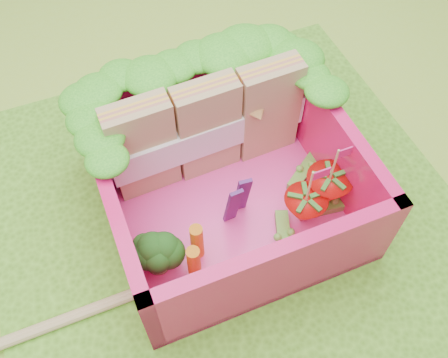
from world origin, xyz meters
TOP-DOWN VIEW (x-y plane):
  - ground at (0.00, 0.00)m, footprint 14.00×14.00m
  - placemat at (0.00, 0.00)m, footprint 2.60×2.60m
  - bento_floor at (0.03, 0.07)m, footprint 1.30×1.30m
  - bento_box at (0.03, 0.07)m, footprint 1.30×1.30m
  - lettuce_ruffle at (0.03, 0.54)m, footprint 1.43×0.77m
  - sandwich_stack at (0.03, 0.35)m, footprint 1.14×0.21m
  - broccoli at (-0.46, -0.18)m, footprint 0.33×0.33m
  - carrot_sticks at (-0.28, -0.25)m, footprint 0.13×0.19m
  - purple_wedges at (0.03, -0.08)m, footprint 0.14×0.07m
  - strawberry_left at (0.35, -0.23)m, footprint 0.23×0.23m
  - strawberry_right at (0.52, -0.17)m, footprint 0.25×0.25m
  - snap_peas at (0.42, -0.15)m, footprint 0.57×0.64m
  - chopsticks at (-0.96, -0.27)m, footprint 2.13×0.07m

SIDE VIEW (x-z plane):
  - ground at x=0.00m, z-range 0.00..0.00m
  - placemat at x=0.00m, z-range 0.00..0.03m
  - chopsticks at x=-0.96m, z-range 0.03..0.08m
  - bento_floor at x=0.03m, z-range 0.03..0.08m
  - snap_peas at x=0.42m, z-range 0.08..0.13m
  - strawberry_left at x=0.35m, z-range -0.03..0.44m
  - strawberry_right at x=0.52m, z-range -0.03..0.46m
  - carrot_sticks at x=-0.28m, z-range 0.08..0.35m
  - broccoli at x=-0.46m, z-range 0.13..0.39m
  - purple_wedges at x=0.03m, z-range 0.08..0.46m
  - bento_box at x=0.03m, z-range 0.03..0.58m
  - sandwich_stack at x=0.03m, z-range 0.07..0.70m
  - lettuce_ruffle at x=0.03m, z-range 0.58..0.69m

